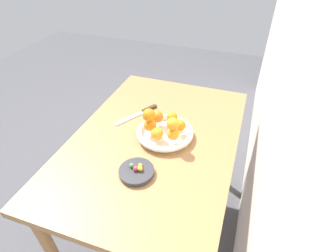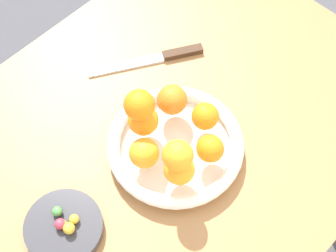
% 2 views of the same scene
% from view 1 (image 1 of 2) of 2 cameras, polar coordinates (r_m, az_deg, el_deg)
% --- Properties ---
extents(ground_plane, '(6.00, 6.00, 0.00)m').
position_cam_1_polar(ground_plane, '(1.82, -2.18, -20.63)').
color(ground_plane, '#4C4C51').
extents(wall_back, '(4.00, 0.05, 2.50)m').
position_cam_1_polar(wall_back, '(0.94, 27.73, 15.14)').
color(wall_back, beige).
rests_on(wall_back, ground_plane).
extents(dining_table, '(1.10, 0.76, 0.74)m').
position_cam_1_polar(dining_table, '(1.30, -2.85, -5.56)').
color(dining_table, '#9E7042').
rests_on(dining_table, ground_plane).
extents(fruit_bowl, '(0.27, 0.27, 0.04)m').
position_cam_1_polar(fruit_bowl, '(1.24, -0.65, -1.51)').
color(fruit_bowl, white).
rests_on(fruit_bowl, dining_table).
extents(candy_dish, '(0.14, 0.14, 0.02)m').
position_cam_1_polar(candy_dish, '(1.08, -6.86, -9.87)').
color(candy_dish, '#333338').
rests_on(candy_dish, dining_table).
extents(orange_0, '(0.06, 0.06, 0.06)m').
position_cam_1_polar(orange_0, '(1.21, -3.89, 0.24)').
color(orange_0, orange).
rests_on(orange_0, fruit_bowl).
extents(orange_1, '(0.06, 0.06, 0.06)m').
position_cam_1_polar(orange_1, '(1.16, -2.43, -1.66)').
color(orange_1, orange).
rests_on(orange_1, fruit_bowl).
extents(orange_2, '(0.06, 0.06, 0.06)m').
position_cam_1_polar(orange_2, '(1.16, 1.15, -1.72)').
color(orange_2, orange).
rests_on(orange_2, fruit_bowl).
extents(orange_3, '(0.05, 0.05, 0.05)m').
position_cam_1_polar(orange_3, '(1.21, 2.67, 0.14)').
color(orange_3, orange).
rests_on(orange_3, fruit_bowl).
extents(orange_4, '(0.05, 0.05, 0.05)m').
position_cam_1_polar(orange_4, '(1.26, 0.93, 1.84)').
color(orange_4, orange).
rests_on(orange_4, fruit_bowl).
extents(orange_5, '(0.06, 0.06, 0.06)m').
position_cam_1_polar(orange_5, '(1.26, -2.38, 2.09)').
color(orange_5, orange).
rests_on(orange_5, fruit_bowl).
extents(orange_6, '(0.06, 0.06, 0.06)m').
position_cam_1_polar(orange_6, '(1.17, -4.22, 2.30)').
color(orange_6, orange).
rests_on(orange_6, orange_0).
extents(orange_7, '(0.06, 0.06, 0.06)m').
position_cam_1_polar(orange_7, '(1.12, 1.03, 0.45)').
color(orange_7, orange).
rests_on(orange_7, orange_2).
extents(candy_ball_0, '(0.02, 0.02, 0.02)m').
position_cam_1_polar(candy_ball_0, '(1.08, -6.06, -8.50)').
color(candy_ball_0, gold).
rests_on(candy_ball_0, candy_dish).
extents(candy_ball_1, '(0.02, 0.02, 0.02)m').
position_cam_1_polar(candy_ball_1, '(1.07, -6.88, -9.18)').
color(candy_ball_1, gold).
rests_on(candy_ball_1, candy_dish).
extents(candy_ball_2, '(0.02, 0.02, 0.02)m').
position_cam_1_polar(candy_ball_2, '(1.08, -7.93, -8.47)').
color(candy_ball_2, '#4C9947').
rests_on(candy_ball_2, candy_dish).
extents(candy_ball_3, '(0.02, 0.02, 0.02)m').
position_cam_1_polar(candy_ball_3, '(1.07, -7.09, -9.17)').
color(candy_ball_3, '#C6384C').
rests_on(candy_ball_3, candy_dish).
extents(candy_ball_4, '(0.02, 0.02, 0.02)m').
position_cam_1_polar(candy_ball_4, '(1.06, -6.09, -9.18)').
color(candy_ball_4, gold).
rests_on(candy_ball_4, candy_dish).
extents(knife, '(0.23, 0.15, 0.01)m').
position_cam_1_polar(knife, '(1.41, -6.07, 2.83)').
color(knife, '#3F2819').
rests_on(knife, dining_table).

